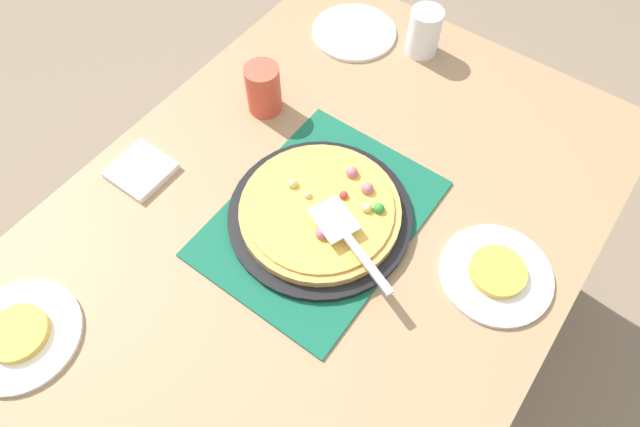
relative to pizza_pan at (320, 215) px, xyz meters
The scene contains 14 objects.
ground_plane 0.76m from the pizza_pan, ahead, with size 8.00×8.00×0.00m, color #84705B.
dining_table 0.12m from the pizza_pan, ahead, with size 1.40×1.00×0.75m.
placemat 0.01m from the pizza_pan, ahead, with size 0.48×0.36×0.01m, color #145B42.
pizza_pan is the anchor object (origin of this frame).
pizza 0.02m from the pizza_pan, 37.11° to the right, with size 0.33×0.33×0.05m.
plate_near_left 0.60m from the pizza_pan, 150.98° to the left, with size 0.22×0.22×0.01m, color white.
plate_far_right 0.37m from the pizza_pan, 74.65° to the right, with size 0.22×0.22×0.01m, color white.
plate_side 0.58m from the pizza_pan, 27.23° to the left, with size 0.22×0.22×0.01m, color white.
served_slice_left 0.60m from the pizza_pan, 150.98° to the left, with size 0.11×0.11×0.02m, color gold.
served_slice_right 0.37m from the pizza_pan, 74.65° to the right, with size 0.11×0.11×0.02m, color gold.
cup_near 0.34m from the pizza_pan, 58.78° to the left, with size 0.08×0.08×0.12m, color #E04C38.
cup_far 0.57m from the pizza_pan, ahead, with size 0.08×0.08×0.12m, color white.
pizza_server 0.11m from the pizza_pan, 111.46° to the right, with size 0.12×0.23×0.01m.
napkin_stack 0.41m from the pizza_pan, 109.26° to the left, with size 0.12×0.12×0.02m, color white.
Camera 1 is at (-0.47, -0.35, 1.72)m, focal length 30.56 mm.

